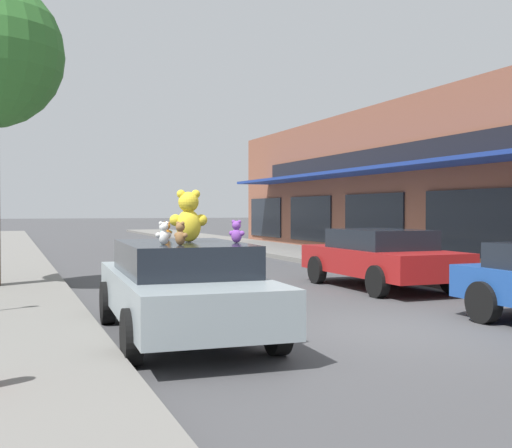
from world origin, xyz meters
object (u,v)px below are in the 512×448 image
plush_art_car (182,285)px  teddy_bear_teal (166,231)px  parked_car_far_center (380,256)px  teddy_bear_purple (237,232)px  teddy_bear_orange (167,231)px  teddy_bear_brown (180,234)px  teddy_bear_giant (189,217)px  teddy_bear_white (164,233)px

plush_art_car → teddy_bear_teal: bearing=91.0°
parked_car_far_center → teddy_bear_purple: bearing=-139.5°
plush_art_car → teddy_bear_orange: (-0.04, 0.77, 0.74)m
teddy_bear_brown → teddy_bear_purple: bearing=-101.4°
teddy_bear_teal → teddy_bear_brown: bearing=104.4°
teddy_bear_orange → parked_car_far_center: 6.55m
plush_art_car → teddy_bear_orange: teddy_bear_orange is taller
teddy_bear_purple → teddy_bear_orange: bearing=-14.9°
teddy_bear_orange → teddy_bear_purple: size_ratio=0.87×
teddy_bear_orange → parked_car_far_center: size_ratio=0.06×
teddy_bear_orange → teddy_bear_giant: bearing=73.7°
plush_art_car → teddy_bear_brown: (-0.20, -0.67, 0.75)m
teddy_bear_giant → teddy_bear_orange: size_ratio=2.69×
plush_art_car → teddy_bear_brown: 1.03m
plush_art_car → teddy_bear_teal: 1.32m
plush_art_car → teddy_bear_teal: size_ratio=18.16×
teddy_bear_teal → teddy_bear_giant: bearing=116.7°
teddy_bear_giant → teddy_bear_brown: size_ratio=2.42×
teddy_bear_giant → teddy_bear_brown: (-0.32, -0.76, -0.21)m
teddy_bear_giant → teddy_bear_teal: (-0.09, 1.01, -0.23)m
teddy_bear_brown → plush_art_car: bearing=-45.5°
teddy_bear_white → teddy_bear_orange: (0.34, 1.27, -0.01)m
plush_art_car → teddy_bear_orange: 1.07m
teddy_bear_orange → teddy_bear_purple: (0.71, -1.16, 0.02)m
teddy_bear_white → teddy_bear_teal: size_ratio=1.17×
teddy_bear_orange → teddy_bear_brown: (-0.16, -1.44, 0.01)m
teddy_bear_white → teddy_bear_brown: (0.18, -0.17, 0.00)m
teddy_bear_teal → teddy_bear_brown: teddy_bear_brown is taller
teddy_bear_teal → teddy_bear_purple: (0.64, -1.49, 0.03)m
teddy_bear_brown → teddy_bear_white: bearing=17.3°
plush_art_car → teddy_bear_giant: 0.97m
plush_art_car → teddy_bear_giant: size_ratio=6.37×
teddy_bear_purple → parked_car_far_center: 6.63m
parked_car_far_center → teddy_bear_giant: bearing=-145.6°
teddy_bear_orange → teddy_bear_purple: bearing=92.2°
teddy_bear_giant → teddy_bear_teal: 1.04m
teddy_bear_giant → parked_car_far_center: bearing=-132.6°
teddy_bear_purple → teddy_bear_white: bearing=49.7°
teddy_bear_brown → parked_car_far_center: bearing=-81.4°
teddy_bear_giant → teddy_bear_teal: bearing=-72.1°
plush_art_car → teddy_bear_white: 0.98m
teddy_bear_teal → teddy_bear_purple: size_ratio=0.82×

